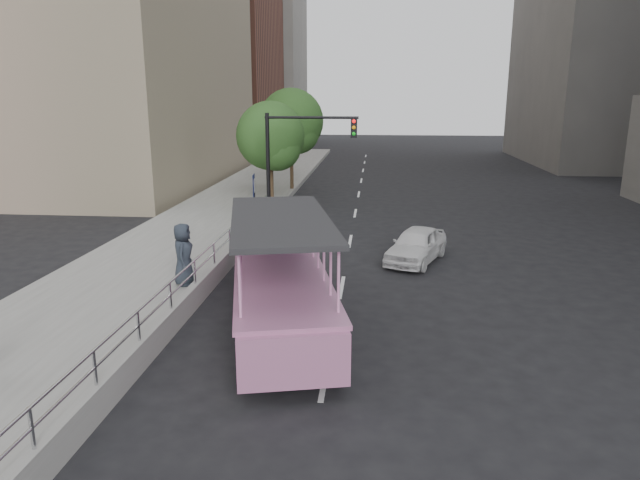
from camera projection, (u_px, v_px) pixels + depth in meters
ground at (293, 337)px, 14.37m from camera, size 160.00×160.00×0.00m
sidewalk at (193, 234)px, 24.52m from camera, size 5.50×80.00×0.30m
kerb_wall at (196, 289)px, 16.47m from camera, size 0.24×30.00×0.36m
guardrail at (194, 267)px, 16.31m from camera, size 0.07×22.00×0.71m
duck_boat at (278, 277)px, 15.46m from camera, size 4.21×9.46×3.06m
car at (416, 245)px, 20.84m from camera, size 2.77×4.00×1.26m
pedestrian_far at (183, 254)px, 17.25m from camera, size 0.74×1.02×1.91m
parking_sign at (254, 199)px, 23.67m from camera, size 0.10×0.63×2.80m
traffic_signal at (294, 151)px, 25.74m from camera, size 4.20×0.32×5.20m
street_tree_near at (272, 139)px, 29.12m from camera, size 3.52×3.52×5.72m
street_tree_far at (293, 124)px, 34.78m from camera, size 3.97×3.97×6.45m
midrise_brick at (185, 27)px, 59.22m from camera, size 18.00×16.00×26.00m
midrise_stone_b at (241, 65)px, 75.21m from camera, size 16.00×14.00×20.00m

